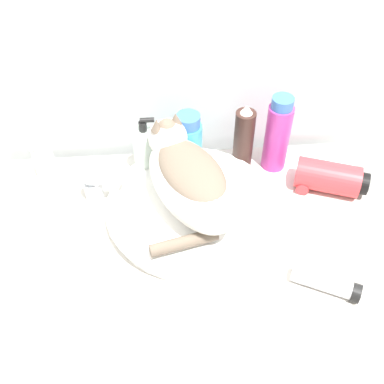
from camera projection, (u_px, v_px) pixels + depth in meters
The scene contains 12 objects.
wall_back at pixel (170, 26), 1.11m from camera, with size 8.00×0.05×2.40m.
vanity_counter at pixel (183, 314), 1.45m from camera, with size 0.95×0.50×0.86m.
sink_basin at pixel (192, 209), 1.14m from camera, with size 0.40×0.40×0.05m.
cat at pixel (189, 177), 1.08m from camera, with size 0.26×0.34×0.17m.
faucet at pixel (96, 182), 1.15m from camera, with size 0.12×0.06×0.12m.
soap_pump_bottle at pixel (145, 151), 1.21m from camera, with size 0.06×0.06×0.17m.
shampoo_bottle_tall at pixel (277, 134), 1.21m from camera, with size 0.06×0.06×0.21m.
mouthwash_bottle at pixel (188, 145), 1.21m from camera, with size 0.07×0.07×0.18m.
deodorant_stick at pixel (43, 158), 1.20m from camera, with size 0.05×0.05×0.13m.
hairspray_can_black at pixel (244, 140), 1.21m from camera, with size 0.05×0.05×0.20m.
cream_tube at pixel (327, 284), 1.00m from camera, with size 0.15×0.10×0.04m.
hair_dryer at pixel (328, 177), 1.19m from camera, with size 0.19×0.13×0.08m.
Camera 1 is at (-0.03, -0.49, 1.74)m, focal length 45.00 mm.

